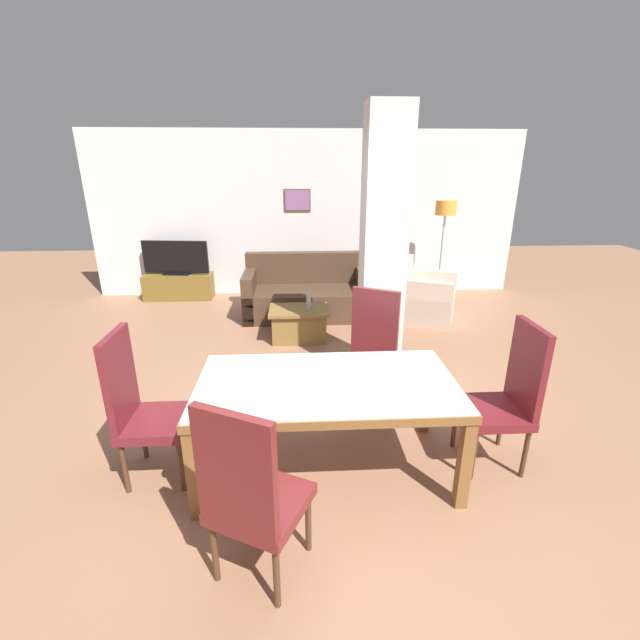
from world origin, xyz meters
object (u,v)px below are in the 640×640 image
dining_chair_head_left (141,405)px  coffee_table (299,324)px  sofa (307,295)px  bottle (309,301)px  dining_table (327,398)px  armchair (421,299)px  dining_chair_near_left (250,493)px  floor_lamp (445,218)px  tv_screen (176,258)px  dining_chair_head_right (508,394)px  tv_stand (179,286)px  dining_chair_far_right (370,349)px

dining_chair_head_left → coffee_table: 2.80m
sofa → coffee_table: sofa is taller
dining_chair_head_left → bottle: dining_chair_head_left is taller
dining_table → armchair: 3.66m
dining_chair_head_left → dining_chair_near_left: (0.85, -0.90, 0.00)m
dining_chair_near_left → floor_lamp: floor_lamp is taller
coffee_table → tv_screen: tv_screen is taller
dining_chair_head_left → dining_chair_head_right: size_ratio=1.00×
tv_stand → dining_chair_far_right: bearing=-53.7°
dining_chair_head_right → armchair: bearing=-5.2°
sofa → coffee_table: (-0.13, -0.99, -0.09)m
dining_chair_head_right → dining_chair_far_right: bearing=45.5°
tv_stand → tv_screen: tv_screen is taller
dining_chair_head_right → bottle: size_ratio=4.01×
tv_stand → dining_table: bearing=-63.8°
sofa → tv_screen: (-2.15, 0.94, 0.40)m
coffee_table → bottle: 0.34m
dining_chair_near_left → tv_screen: bearing=134.7°
dining_table → tv_screen: (-2.20, 4.47, 0.10)m
dining_table → tv_stand: dining_table is taller
dining_chair_near_left → dining_chair_head_right: same height
sofa → bottle: sofa is taller
dining_chair_far_right → armchair: dining_chair_far_right is taller
dining_table → dining_chair_far_right: (0.46, 0.85, -0.01)m
dining_table → floor_lamp: (2.15, 4.06, 0.78)m
armchair → tv_stand: bearing=-84.2°
sofa → tv_screen: tv_screen is taller
dining_chair_near_left → sofa: 4.46m
coffee_table → tv_stand: (-2.02, 1.93, -0.00)m
armchair → tv_screen: tv_screen is taller
dining_table → coffee_table: dining_table is taller
tv_screen → tv_stand: bearing=-83.1°
dining_chair_near_left → coffee_table: (0.28, 3.44, -0.37)m
dining_chair_far_right → sofa: 2.73m
dining_chair_head_right → tv_screen: 5.69m
dining_chair_head_left → coffee_table: bearing=156.1°
dining_chair_far_right → tv_stand: bearing=-25.6°
dining_chair_near_left → tv_stand: size_ratio=1.00×
dining_chair_near_left → armchair: dining_chair_near_left is taller
dining_chair_head_left → dining_chair_far_right: bearing=115.9°
dining_chair_head_left → tv_screen: (-0.89, 4.47, 0.11)m
coffee_table → floor_lamp: 3.01m
dining_chair_head_right → floor_lamp: size_ratio=0.68×
dining_chair_far_right → floor_lamp: size_ratio=0.68×
sofa → coffee_table: bearing=82.4°
dining_chair_near_left → dining_chair_head_right: bearing=53.6°
dining_table → coffee_table: 2.58m
dining_chair_near_left → coffee_table: bearing=112.1°
dining_chair_far_right → sofa: bearing=-51.3°
dining_chair_far_right → armchair: bearing=-87.7°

